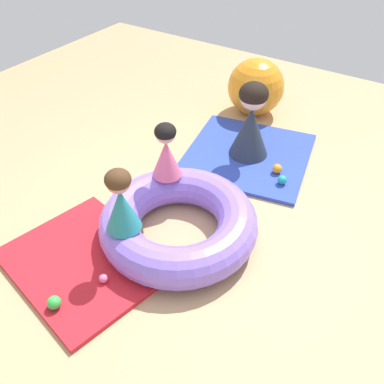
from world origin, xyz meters
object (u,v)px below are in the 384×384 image
Objects in this scene: play_ball_green at (54,303)px; play_ball_orange at (277,169)px; child_in_teal at (121,201)px; adult_seated at (251,121)px; play_ball_teal at (282,180)px; play_ball_pink at (103,278)px; child_in_pink at (166,151)px; exercise_ball_large at (256,87)px; inflatable_cushion at (179,222)px.

play_ball_green is 1.03× the size of play_ball_orange.
play_ball_orange is (0.64, 2.27, -0.00)m from play_ball_green.
play_ball_orange is (0.55, 1.60, -0.49)m from child_in_teal.
play_ball_teal is at bearing 95.03° from adult_seated.
play_ball_orange reaches higher than play_ball_pink.
child_in_pink is at bearing 90.64° from play_ball_green.
exercise_ball_large is (-0.38, 0.88, -0.09)m from adult_seated.
child_in_teal is at bearing 29.08° from adult_seated.
play_ball_teal is at bearing 70.81° from play_ball_pink.
child_in_teal is at bearing -108.86° from play_ball_orange.
adult_seated reaches higher than play_ball_pink.
play_ball_pink is (0.04, -0.32, -0.50)m from child_in_teal.
child_in_pink reaches higher than play_ball_green.
inflatable_cushion reaches higher than play_ball_pink.
child_in_pink reaches higher than inflatable_cushion.
inflatable_cushion is at bearing 75.89° from play_ball_pink.
adult_seated is at bearing 159.62° from play_ball_orange.
inflatable_cushion is 13.73× the size of play_ball_orange.
play_ball_green is 0.37m from play_ball_pink.
play_ball_green reaches higher than play_ball_orange.
exercise_ball_large reaches higher than play_ball_pink.
exercise_ball_large is (-0.77, 1.03, 0.24)m from play_ball_orange.
play_ball_teal is (0.66, 1.47, -0.49)m from child_in_teal.
child_in_teal is at bearing 82.05° from play_ball_green.
child_in_teal reaches higher than inflatable_cushion.
child_in_teal is 1.68m from play_ball_teal.
inflatable_cushion is 2.48× the size of child_in_teal.
inflatable_cushion is 1.11m from play_ball_green.
play_ball_pink is (-0.51, -1.92, -0.01)m from play_ball_orange.
inflatable_cushion reaches higher than play_ball_teal.
exercise_ball_large is at bearing 126.79° from play_ball_orange.
exercise_ball_large is (-0.26, 2.95, 0.26)m from play_ball_pink.
play_ball_orange is at bearing -158.32° from child_in_teal.
play_ball_green is at bearing -105.75° from play_ball_orange.
exercise_ball_large is (-0.44, 2.24, 0.17)m from inflatable_cushion.
play_ball_green is at bearing 32.59° from child_in_teal.
adult_seated is 2.46m from play_ball_green.
play_ball_orange is 0.18m from play_ball_teal.
adult_seated is 8.11× the size of play_ball_green.
exercise_ball_large is at bearing 127.13° from play_ball_teal.
child_in_teal is at bearing -48.66° from child_in_pink.
child_in_teal is at bearing -118.92° from inflatable_cushion.
child_in_pink is 1.19m from play_ball_teal.
adult_seated is at bearing -66.85° from exercise_ball_large.
inflatable_cushion is at bearing -168.38° from child_in_teal.
adult_seated is at bearing -144.57° from child_in_teal.
play_ball_orange is (0.33, 1.21, -0.07)m from inflatable_cushion.
inflatable_cushion is 1.38m from adult_seated.
child_in_teal is 0.59m from play_ball_pink.
child_in_teal reaches higher than exercise_ball_large.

